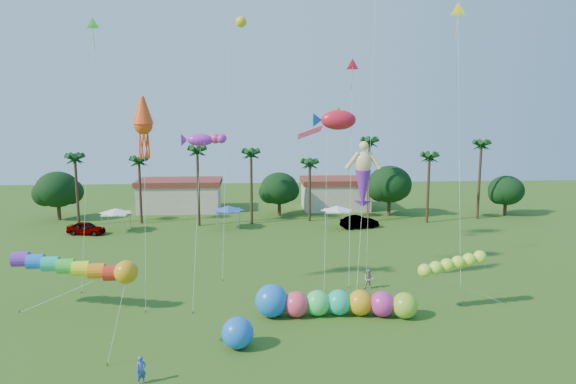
{
  "coord_description": "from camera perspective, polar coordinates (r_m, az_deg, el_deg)",
  "views": [
    {
      "loc": [
        -2.5,
        -28.53,
        15.07
      ],
      "look_at": [
        0.0,
        10.0,
        9.0
      ],
      "focal_mm": 32.0,
      "sensor_mm": 36.0,
      "label": 1
    }
  ],
  "objects": [
    {
      "name": "tree_line",
      "position": [
        73.57,
        1.06,
        0.5
      ],
      "size": [
        69.46,
        8.91,
        11.0
      ],
      "color": "#3A2819",
      "rests_on": "ground"
    },
    {
      "name": "tent_row",
      "position": [
        66.12,
        -6.69,
        -1.86
      ],
      "size": [
        31.0,
        4.0,
        0.6
      ],
      "color": "white",
      "rests_on": "ground"
    },
    {
      "name": "buildings_row",
      "position": [
        79.61,
        -4.09,
        -0.53
      ],
      "size": [
        35.0,
        7.0,
        4.0
      ],
      "color": "beige",
      "rests_on": "ground"
    },
    {
      "name": "car_a",
      "position": [
        68.33,
        -21.51,
        -3.76
      ],
      "size": [
        4.86,
        2.67,
        1.57
      ],
      "primitive_type": "imported",
      "rotation": [
        0.0,
        0.0,
        1.38
      ],
      "color": "#4C4C54",
      "rests_on": "ground"
    },
    {
      "name": "merman_kite",
      "position": [
        43.71,
        8.34,
        1.48
      ],
      "size": [
        2.7,
        5.76,
        12.14
      ],
      "color": "#F9D28D",
      "rests_on": "ground"
    },
    {
      "name": "green_worm",
      "position": [
        40.16,
        14.94,
        -8.43
      ],
      "size": [
        9.89,
        2.14,
        3.91
      ],
      "color": "#C0F837",
      "rests_on": "ground"
    },
    {
      "name": "orange_ball_kite",
      "position": [
        32.84,
        -17.55,
        -8.49
      ],
      "size": [
        2.06,
        1.94,
        6.19
      ],
      "color": "orange",
      "rests_on": "ground"
    },
    {
      "name": "spectator_b",
      "position": [
        45.03,
        8.96,
        -9.56
      ],
      "size": [
        1.02,
        0.92,
        1.74
      ],
      "primitive_type": "imported",
      "rotation": [
        0.0,
        0.0,
        -0.37
      ],
      "color": "#A68D8A",
      "rests_on": "ground"
    },
    {
      "name": "caterpillar_inflatable",
      "position": [
        39.04,
        4.65,
        -12.18
      ],
      "size": [
        12.04,
        3.16,
        2.45
      ],
      "rotation": [
        0.0,
        0.0,
        -0.08
      ],
      "color": "#F5405B",
      "rests_on": "ground"
    },
    {
      "name": "delta_kite_yellow",
      "position": [
        46.14,
        18.37,
        18.19
      ],
      "size": [
        1.34,
        5.43,
        23.86
      ],
      "color": "yellow",
      "rests_on": "ground"
    },
    {
      "name": "rainbow_tube",
      "position": [
        41.59,
        -21.79,
        -8.44
      ],
      "size": [
        9.34,
        2.07,
        3.69
      ],
      "color": "red",
      "rests_on": "ground"
    },
    {
      "name": "squid_kite",
      "position": [
        41.8,
        -15.78,
        7.15
      ],
      "size": [
        1.78,
        4.19,
        16.33
      ],
      "color": "#FF4914",
      "rests_on": "ground"
    },
    {
      "name": "delta_kite_red",
      "position": [
        47.36,
        7.19,
        13.42
      ],
      "size": [
        1.5,
        4.71,
        19.76
      ],
      "color": "red",
      "rests_on": "ground"
    },
    {
      "name": "car_b",
      "position": [
        67.68,
        7.95,
        -3.31
      ],
      "size": [
        5.18,
        2.82,
        1.62
      ],
      "primitive_type": "imported",
      "rotation": [
        0.0,
        0.0,
        1.81
      ],
      "color": "#4C4C54",
      "rests_on": "ground"
    },
    {
      "name": "spectator_a",
      "position": [
        31.35,
        -15.99,
        -18.49
      ],
      "size": [
        0.7,
        0.67,
        1.62
      ],
      "primitive_type": "imported",
      "rotation": [
        0.0,
        0.0,
        0.65
      ],
      "color": "blue",
      "rests_on": "ground"
    },
    {
      "name": "lobster_kite",
      "position": [
        41.65,
        -9.72,
        5.73
      ],
      "size": [
        3.88,
        5.44,
        13.55
      ],
      "color": "#B727C5",
      "rests_on": "ground"
    },
    {
      "name": "blue_ball",
      "position": [
        34.24,
        -5.62,
        -15.32
      ],
      "size": [
        2.06,
        2.06,
        2.06
      ],
      "primitive_type": "sphere",
      "color": "blue",
      "rests_on": "ground"
    },
    {
      "name": "ground",
      "position": [
        32.36,
        1.21,
        -18.82
      ],
      "size": [
        160.0,
        160.0,
        0.0
      ],
      "primitive_type": "plane",
      "color": "#285116",
      "rests_on": "ground"
    },
    {
      "name": "delta_kite_green",
      "position": [
        48.86,
        -20.9,
        16.51
      ],
      "size": [
        1.6,
        4.48,
        23.03
      ],
      "color": "#44E936",
      "rests_on": "ground"
    },
    {
      "name": "fish_kite",
      "position": [
        45.88,
        5.63,
        7.97
      ],
      "size": [
        4.92,
        5.84,
        15.31
      ],
      "color": "red",
      "rests_on": "ground"
    }
  ]
}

